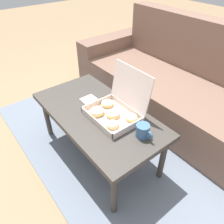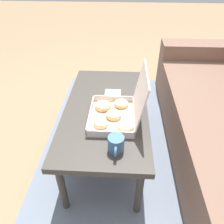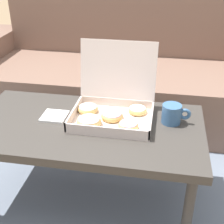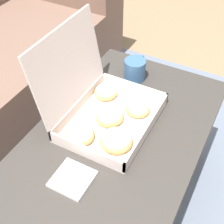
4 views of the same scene
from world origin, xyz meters
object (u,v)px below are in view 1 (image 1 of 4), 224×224
Objects in this scene: pastry_box at (115,109)px; couch at (178,87)px; coffee_table at (98,117)px; coffee_mug at (143,131)px.

couch is at bearing 96.56° from pastry_box.
couch is 1.02m from coffee_table.
coffee_table is 8.20× the size of coffee_mug.
pastry_box is 2.82× the size of coffee_mug.
coffee_table is at bearing -167.82° from coffee_mug.
coffee_mug is (0.40, -0.93, 0.20)m from couch.
pastry_box reaches higher than coffee_table.
couch reaches higher than coffee_mug.
coffee_mug is at bearing 0.61° from pastry_box.
coffee_mug is (0.40, 0.09, 0.09)m from coffee_table.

